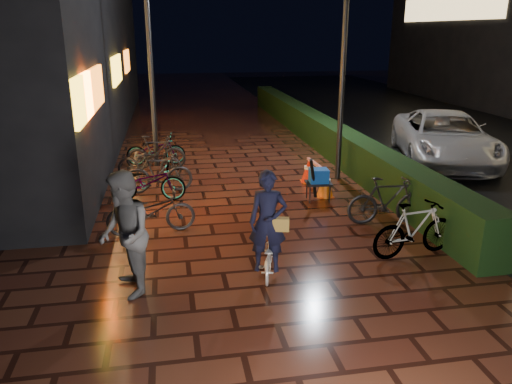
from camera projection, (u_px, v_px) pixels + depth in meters
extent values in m
plane|color=#381911|center=(274.00, 242.00, 9.51)|extent=(80.00, 80.00, 0.00)
cube|color=black|center=(319.00, 131.00, 17.40)|extent=(0.70, 20.00, 1.00)
imported|color=#535355|center=(125.00, 235.00, 7.36)|extent=(0.92, 1.07, 1.93)
imported|color=#AFB0B4|center=(444.00, 137.00, 15.07)|extent=(4.01, 5.91, 1.50)
cube|color=yellow|center=(83.00, 98.00, 9.53)|extent=(0.08, 2.00, 0.90)
cube|color=orange|center=(93.00, 90.00, 10.94)|extent=(0.08, 3.00, 0.90)
cube|color=yellow|center=(117.00, 70.00, 16.56)|extent=(0.08, 2.80, 0.90)
cube|color=orange|center=(127.00, 61.00, 21.24)|extent=(0.08, 2.20, 0.90)
cube|color=#FFD88C|center=(448.00, 8.00, 27.07)|extent=(0.06, 10.00, 1.30)
cylinder|color=black|center=(342.00, 81.00, 12.80)|extent=(0.15, 0.15, 5.22)
cylinder|color=black|center=(151.00, 77.00, 14.14)|extent=(0.18, 0.18, 5.16)
imported|color=white|center=(268.00, 255.00, 8.19)|extent=(0.71, 1.31, 0.65)
imported|color=black|center=(268.00, 222.00, 7.90)|extent=(0.69, 0.53, 1.67)
cube|color=olive|center=(280.00, 224.00, 7.88)|extent=(0.31, 0.19, 0.21)
cone|color=#E95F0C|center=(325.00, 183.00, 12.01)|extent=(0.42, 0.42, 0.66)
cone|color=#FD250D|center=(309.00, 170.00, 13.15)|extent=(0.42, 0.42, 0.66)
cube|color=#D53D0B|center=(325.00, 196.00, 12.11)|extent=(0.38, 0.38, 0.03)
cube|color=#FF650D|center=(309.00, 182.00, 13.25)|extent=(0.38, 0.38, 0.03)
cube|color=red|center=(317.00, 165.00, 12.49)|extent=(0.13, 1.42, 0.07)
cube|color=black|center=(318.00, 183.00, 11.70)|extent=(0.62, 0.53, 0.04)
cylinder|color=black|center=(310.00, 195.00, 11.57)|extent=(0.03, 0.03, 0.41)
cylinder|color=black|center=(330.00, 194.00, 11.61)|extent=(0.03, 0.03, 0.41)
cylinder|color=black|center=(307.00, 190.00, 11.93)|extent=(0.03, 0.03, 0.41)
cylinder|color=black|center=(326.00, 189.00, 11.98)|extent=(0.03, 0.03, 0.41)
cube|color=#0C3FA0|center=(319.00, 176.00, 11.65)|extent=(0.45, 0.40, 0.32)
cylinder|color=black|center=(313.00, 179.00, 11.49)|extent=(0.31, 0.39, 1.03)
imported|color=black|center=(149.00, 182.00, 11.71)|extent=(1.80, 0.84, 0.91)
imported|color=black|center=(158.00, 173.00, 12.26)|extent=(1.69, 0.54, 1.01)
imported|color=black|center=(156.00, 153.00, 14.25)|extent=(1.70, 0.55, 1.01)
imported|color=black|center=(156.00, 150.00, 14.84)|extent=(1.75, 0.67, 0.91)
imported|color=black|center=(151.00, 211.00, 9.79)|extent=(1.78, 0.78, 0.91)
imported|color=black|center=(150.00, 162.00, 13.48)|extent=(1.79, 0.82, 0.91)
imported|color=black|center=(415.00, 229.00, 8.79)|extent=(1.73, 0.74, 1.01)
imported|color=black|center=(387.00, 201.00, 10.25)|extent=(1.72, 0.66, 1.01)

